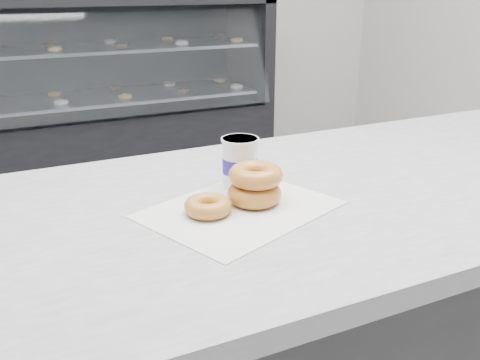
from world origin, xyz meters
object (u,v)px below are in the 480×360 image
object	(u,v)px
donut_single	(208,206)
display_case	(90,111)
coffee_cup	(240,162)
donut_stack	(255,184)

from	to	relation	value
donut_single	display_case	bearing A→B (deg)	84.30
display_case	coffee_cup	world-z (taller)	display_case
donut_single	coffee_cup	world-z (taller)	coffee_cup
donut_stack	coffee_cup	distance (m)	0.10
display_case	donut_single	world-z (taller)	display_case
display_case	donut_stack	world-z (taller)	display_case
donut_single	coffee_cup	xyz separation A→B (m)	(0.12, 0.11, 0.04)
display_case	coffee_cup	distance (m)	2.69
donut_stack	donut_single	bearing A→B (deg)	-173.22
coffee_cup	display_case	bearing A→B (deg)	88.43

